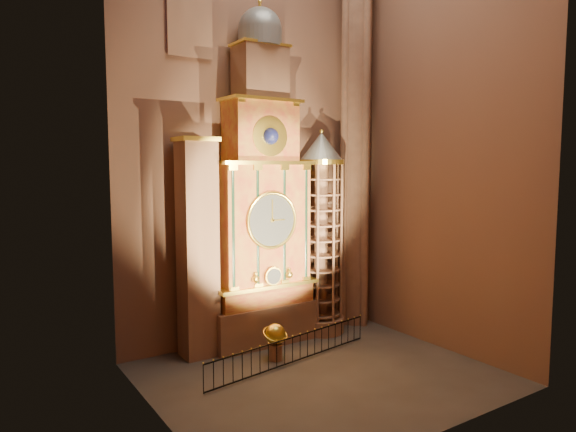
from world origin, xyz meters
TOP-DOWN VIEW (x-y plane):
  - floor at (0.00, 0.00)m, footprint 14.00×14.00m
  - wall_back at (0.00, 6.00)m, footprint 22.00×0.00m
  - wall_left at (-7.00, 0.00)m, footprint 0.00×22.00m
  - wall_right at (7.00, 0.00)m, footprint 0.00×22.00m
  - astronomical_clock at (0.00, 4.96)m, footprint 5.60×2.41m
  - portrait_tower at (-3.40, 4.98)m, footprint 1.80×1.60m
  - stair_turret at (3.50, 4.70)m, footprint 2.50×2.50m
  - gothic_pier at (6.10, 5.00)m, footprint 2.04×2.04m
  - celestial_globe at (-0.71, 2.53)m, footprint 1.30×1.24m
  - iron_railing at (-0.33, 1.68)m, footprint 9.34×1.55m

SIDE VIEW (x-z plane):
  - floor at x=0.00m, z-range 0.00..0.00m
  - iron_railing at x=-0.33m, z-range 0.05..1.25m
  - celestial_globe at x=-0.71m, z-range 0.17..1.86m
  - portrait_tower at x=-3.40m, z-range 0.05..10.25m
  - stair_turret at x=3.50m, z-range -0.13..10.67m
  - astronomical_clock at x=0.00m, z-range -1.67..15.03m
  - wall_back at x=0.00m, z-range 0.00..22.00m
  - wall_left at x=-7.00m, z-range 0.00..22.00m
  - wall_right at x=7.00m, z-range 0.00..22.00m
  - gothic_pier at x=6.10m, z-range 0.00..22.00m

